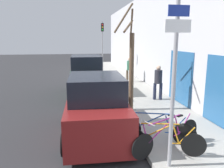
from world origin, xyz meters
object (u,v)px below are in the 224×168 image
pedestrian_near (158,80)px  traffic_light (102,42)px  parked_car_0 (96,108)px  bicycle_0 (164,141)px  bicycle_2 (157,130)px  pedestrian_far (129,68)px  street_tree (131,65)px  parked_car_1 (87,77)px  bicycle_1 (168,136)px  signpost (174,80)px

pedestrian_near → traffic_light: size_ratio=0.40×
traffic_light → pedestrian_near: bearing=-75.0°
parked_car_0 → pedestrian_near: size_ratio=2.44×
bicycle_0 → bicycle_2: bearing=15.5°
pedestrian_near → traffic_light: 7.78m
pedestrian_far → street_tree: bearing=-95.5°
bicycle_2 → parked_car_1: bearing=40.2°
street_tree → bicycle_2: bearing=-90.1°
bicycle_2 → pedestrian_near: pedestrian_near is taller
parked_car_0 → bicycle_1: bearing=-40.3°
parked_car_0 → pedestrian_near: 4.96m
bicycle_2 → parked_car_0: parked_car_0 is taller
signpost → street_tree: (0.16, 4.51, -0.17)m
bicycle_0 → pedestrian_near: (1.91, 5.33, 0.64)m
parked_car_1 → parked_car_0: bearing=-88.4°
bicycle_0 → parked_car_1: bearing=33.5°
bicycle_0 → pedestrian_far: size_ratio=1.16×
bicycle_0 → bicycle_2: 0.70m
parked_car_0 → street_tree: (1.72, 2.03, 1.19)m
signpost → bicycle_0: size_ratio=1.89×
signpost → parked_car_0: bearing=122.3°
signpost → pedestrian_near: bearing=71.4°
pedestrian_far → traffic_light: traffic_light is taller
bicycle_2 → traffic_light: 12.19m
bicycle_0 → pedestrian_near: 5.70m
bicycle_1 → parked_car_1: (-1.86, 7.34, 0.49)m
traffic_light → signpost: bearing=-90.2°
parked_car_0 → traffic_light: traffic_light is taller
bicycle_1 → traffic_light: size_ratio=0.52×
bicycle_2 → pedestrian_near: (1.84, 4.63, 0.63)m
bicycle_2 → street_tree: street_tree is taller
bicycle_0 → bicycle_1: 0.27m
signpost → bicycle_1: signpost is taller
signpost → traffic_light: size_ratio=0.88×
street_tree → signpost: bearing=-92.0°
signpost → bicycle_0: signpost is taller
signpost → bicycle_1: bearing=69.7°
traffic_light → pedestrian_far: bearing=-52.7°
signpost → bicycle_1: (0.29, 0.78, -1.76)m
signpost → pedestrian_near: size_ratio=2.21×
parked_car_0 → pedestrian_near: parked_car_0 is taller
bicycle_2 → pedestrian_near: bearing=4.3°
signpost → pedestrian_near: signpost is taller
pedestrian_near → street_tree: size_ratio=0.39×
bicycle_2 → street_tree: size_ratio=0.46×
bicycle_1 → street_tree: size_ratio=0.52×
pedestrian_far → traffic_light: 3.37m
parked_car_1 → pedestrian_near: parked_car_1 is taller
bicycle_2 → pedestrian_near: size_ratio=1.18×
parked_car_1 → pedestrian_far: size_ratio=2.53×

